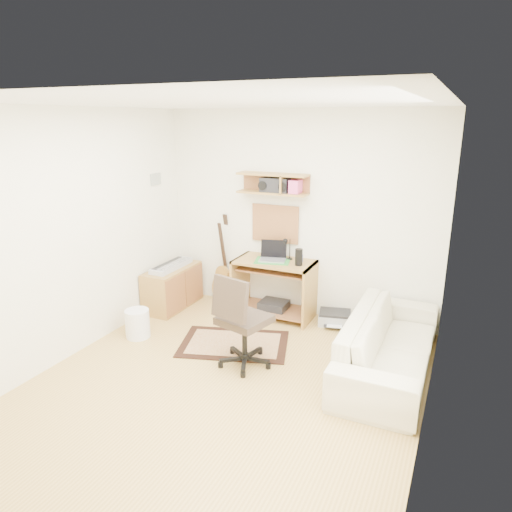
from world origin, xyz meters
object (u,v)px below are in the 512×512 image
at_px(printer, 335,317).
at_px(sofa, 390,334).
at_px(desk, 274,289).
at_px(cabinet, 173,287).
at_px(task_chair, 245,320).

distance_m(printer, sofa, 1.22).
distance_m(desk, cabinet, 1.41).
xyz_separation_m(desk, printer, (0.79, 0.09, -0.29)).
bearing_deg(sofa, task_chair, 110.32).
relative_size(task_chair, printer, 2.55).
xyz_separation_m(task_chair, printer, (0.58, 1.38, -0.42)).
height_order(task_chair, printer, task_chair).
xyz_separation_m(cabinet, sofa, (2.96, -0.51, 0.12)).
bearing_deg(printer, desk, 173.06).
height_order(cabinet, printer, cabinet).
height_order(printer, sofa, sofa).
bearing_deg(desk, sofa, -26.39).
xyz_separation_m(task_chair, sofa, (1.38, 0.51, -0.11)).
relative_size(desk, task_chair, 0.98).
bearing_deg(sofa, printer, 42.14).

